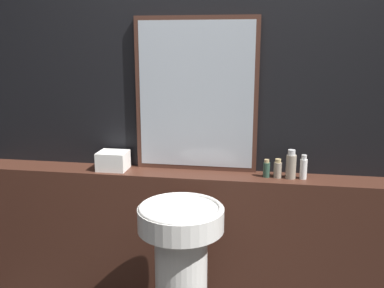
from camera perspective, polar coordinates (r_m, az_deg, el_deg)
wall_back at (r=2.50m, az=2.90°, el=4.49°), size 8.00×0.06×2.50m
vanity_counter at (r=2.61m, az=2.33°, el=-13.55°), size 2.80×0.21×0.90m
pedestal_sink at (r=2.22m, az=-1.45°, el=-16.91°), size 0.42×0.42×0.87m
mirror at (r=2.45m, az=0.54°, el=6.51°), size 0.70×0.03×0.88m
towel_stack at (r=2.56m, az=-10.48°, el=-2.19°), size 0.17×0.15×0.11m
shampoo_bottle at (r=2.41m, az=9.90°, el=-3.29°), size 0.04×0.04×0.10m
conditioner_bottle at (r=2.41m, az=11.36°, el=-3.29°), size 0.04×0.04×0.11m
lotion_bottle at (r=2.41m, az=13.06°, el=-2.77°), size 0.06×0.06×0.16m
body_wash_bottle at (r=2.42m, az=14.65°, el=-3.10°), size 0.04×0.04×0.14m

